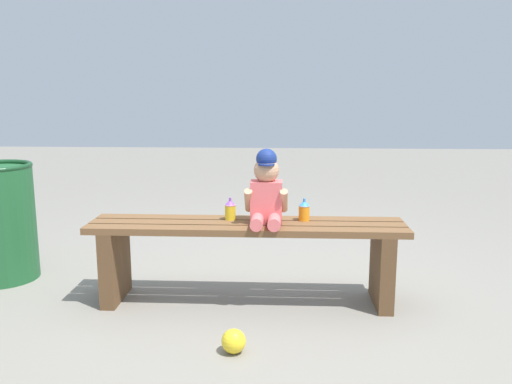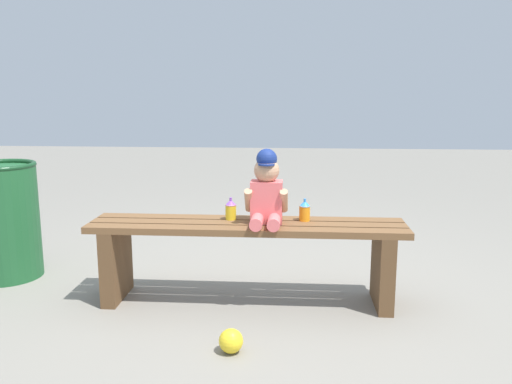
% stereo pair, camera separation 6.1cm
% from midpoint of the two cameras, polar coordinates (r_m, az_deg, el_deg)
% --- Properties ---
extents(ground_plane, '(16.00, 16.00, 0.00)m').
position_cam_midpoint_polar(ground_plane, '(3.05, -1.56, -11.61)').
color(ground_plane, gray).
extents(park_bench, '(1.72, 0.34, 0.45)m').
position_cam_midpoint_polar(park_bench, '(2.94, -1.59, -5.96)').
color(park_bench, brown).
rests_on(park_bench, ground_plane).
extents(child_figure, '(0.23, 0.27, 0.40)m').
position_cam_midpoint_polar(child_figure, '(2.85, 0.49, 0.08)').
color(child_figure, '#E56666').
rests_on(child_figure, park_bench).
extents(sippy_cup_left, '(0.06, 0.06, 0.12)m').
position_cam_midpoint_polar(sippy_cup_left, '(2.96, -3.37, -1.87)').
color(sippy_cup_left, yellow).
rests_on(sippy_cup_left, park_bench).
extents(sippy_cup_right, '(0.06, 0.06, 0.12)m').
position_cam_midpoint_polar(sippy_cup_right, '(2.95, 4.59, -1.95)').
color(sippy_cup_right, orange).
rests_on(sippy_cup_right, park_bench).
extents(toy_ball, '(0.11, 0.11, 0.11)m').
position_cam_midpoint_polar(toy_ball, '(2.48, -3.14, -15.67)').
color(toy_ball, yellow).
rests_on(toy_ball, ground_plane).
extents(trash_bin, '(0.43, 0.43, 0.73)m').
position_cam_midpoint_polar(trash_bin, '(3.66, -26.22, -2.86)').
color(trash_bin, '#1E592D').
rests_on(trash_bin, ground_plane).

